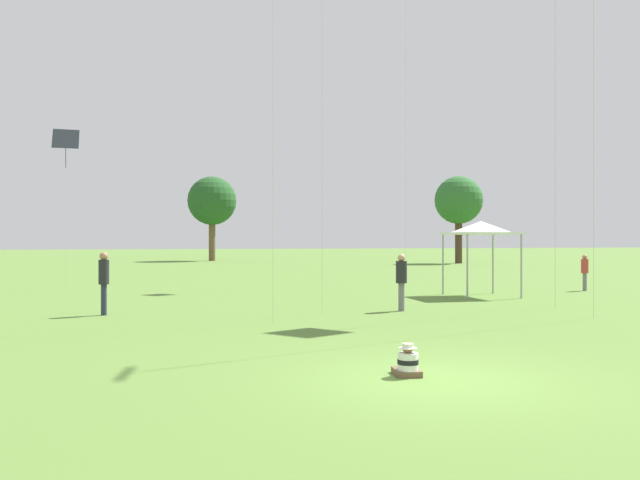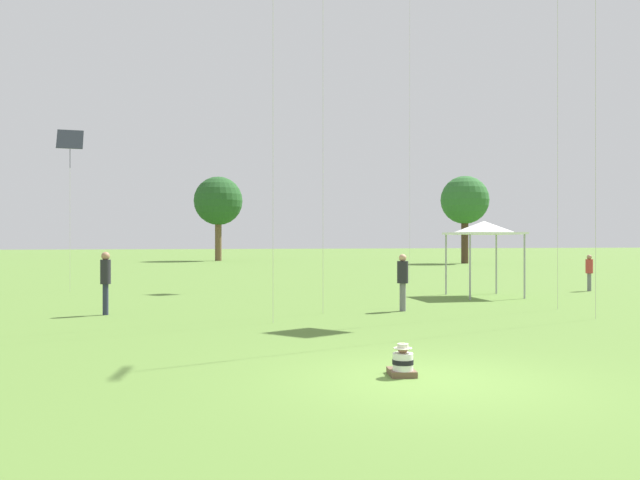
{
  "view_description": "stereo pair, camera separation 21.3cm",
  "coord_description": "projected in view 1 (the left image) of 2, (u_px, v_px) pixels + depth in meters",
  "views": [
    {
      "loc": [
        -4.23,
        -9.05,
        2.2
      ],
      "look_at": [
        -0.11,
        7.06,
        2.21
      ],
      "focal_mm": 35.0,
      "sensor_mm": 36.0,
      "label": 1
    },
    {
      "loc": [
        -4.03,
        -9.1,
        2.2
      ],
      "look_at": [
        -0.11,
        7.06,
        2.21
      ],
      "focal_mm": 35.0,
      "sensor_mm": 36.0,
      "label": 2
    }
  ],
  "objects": [
    {
      "name": "seated_toddler",
      "position": [
        408.0,
        363.0,
        10.09
      ],
      "size": [
        0.49,
        0.57,
        0.54
      ],
      "rotation": [
        0.0,
        0.0,
        -0.16
      ],
      "color": "brown",
      "rests_on": "ground"
    },
    {
      "name": "person_standing_2",
      "position": [
        585.0,
        269.0,
        27.11
      ],
      "size": [
        0.32,
        0.32,
        1.58
      ],
      "rotation": [
        0.0,
        0.0,
        6.23
      ],
      "color": "slate",
      "rests_on": "ground"
    },
    {
      "name": "canopy_tent",
      "position": [
        481.0,
        228.0,
        24.44
      ],
      "size": [
        2.54,
        2.54,
        2.95
      ],
      "rotation": [
        0.0,
        0.0,
        -0.03
      ],
      "color": "white",
      "rests_on": "ground"
    },
    {
      "name": "ground_plane",
      "position": [
        438.0,
        380.0,
        9.82
      ],
      "size": [
        300.0,
        300.0,
        0.0
      ],
      "primitive_type": "plane",
      "color": "#567A33"
    },
    {
      "name": "distant_tree_0",
      "position": [
        459.0,
        201.0,
        59.42
      ],
      "size": [
        4.56,
        4.56,
        8.33
      ],
      "color": "#473323",
      "rests_on": "ground"
    },
    {
      "name": "kite_4",
      "position": [
        66.0,
        142.0,
        26.54
      ],
      "size": [
        1.1,
        0.68,
        6.98
      ],
      "rotation": [
        0.0,
        0.0,
        5.55
      ],
      "color": "#1E2328",
      "rests_on": "ground"
    },
    {
      "name": "distant_tree_1",
      "position": [
        212.0,
        201.0,
        66.72
      ],
      "size": [
        5.21,
        5.21,
        9.05
      ],
      "color": "brown",
      "rests_on": "ground"
    },
    {
      "name": "person_standing_0",
      "position": [
        401.0,
        277.0,
        19.36
      ],
      "size": [
        0.36,
        0.36,
        1.77
      ],
      "rotation": [
        0.0,
        0.0,
        0.04
      ],
      "color": "slate",
      "rests_on": "ground"
    },
    {
      "name": "person_standing_1",
      "position": [
        104.0,
        276.0,
        18.26
      ],
      "size": [
        0.37,
        0.37,
        1.86
      ],
      "rotation": [
        0.0,
        0.0,
        0.26
      ],
      "color": "#282D42",
      "rests_on": "ground"
    }
  ]
}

